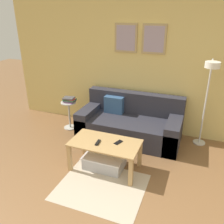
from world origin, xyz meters
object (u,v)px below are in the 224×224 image
at_px(coffee_table, 105,147).
at_px(side_table, 69,113).
at_px(floor_lamp, 209,85).
at_px(remote_control, 98,142).
at_px(cell_phone, 118,142).
at_px(storage_bin, 105,161).
at_px(couch, 130,124).
at_px(book_stack, 69,100).

bearing_deg(coffee_table, side_table, 140.29).
relative_size(coffee_table, floor_lamp, 0.67).
relative_size(coffee_table, side_table, 1.82).
bearing_deg(remote_control, cell_phone, 19.04).
distance_m(storage_bin, side_table, 1.52).
bearing_deg(cell_phone, storage_bin, -150.12).
bearing_deg(coffee_table, storage_bin, 131.87).
xyz_separation_m(couch, side_table, (-1.24, -0.08, 0.06)).
xyz_separation_m(remote_control, cell_phone, (0.27, 0.12, -0.01)).
distance_m(floor_lamp, cell_phone, 1.67).
bearing_deg(cell_phone, floor_lamp, 63.23).
bearing_deg(book_stack, storage_bin, -40.35).
height_order(floor_lamp, book_stack, floor_lamp).
relative_size(couch, side_table, 3.29).
relative_size(floor_lamp, remote_control, 10.13).
bearing_deg(couch, coffee_table, -93.09).
relative_size(couch, cell_phone, 13.10).
bearing_deg(floor_lamp, side_table, -177.41).
bearing_deg(remote_control, floor_lamp, 35.08).
relative_size(couch, book_stack, 7.36).
bearing_deg(cell_phone, coffee_table, -141.88).
xyz_separation_m(side_table, book_stack, (0.02, 0.01, 0.27)).
distance_m(couch, book_stack, 1.27).
distance_m(side_table, book_stack, 0.27).
bearing_deg(side_table, couch, 3.50).
height_order(coffee_table, book_stack, book_stack).
distance_m(coffee_table, side_table, 1.54).
distance_m(floor_lamp, side_table, 2.61).
bearing_deg(coffee_table, cell_phone, 17.80).
distance_m(couch, coffee_table, 1.06).
bearing_deg(remote_control, side_table, 131.64).
bearing_deg(book_stack, coffee_table, -40.52).
xyz_separation_m(storage_bin, side_table, (-1.16, 0.96, 0.23)).
xyz_separation_m(coffee_table, side_table, (-1.18, 0.98, -0.03)).
height_order(coffee_table, storage_bin, coffee_table).
bearing_deg(floor_lamp, coffee_table, -139.85).
xyz_separation_m(couch, remote_control, (-0.15, -1.12, 0.18)).
bearing_deg(book_stack, couch, 2.92).
bearing_deg(storage_bin, couch, 85.63).
xyz_separation_m(couch, storage_bin, (-0.08, -1.03, -0.17)).
distance_m(coffee_table, storage_bin, 0.26).
bearing_deg(floor_lamp, cell_phone, -137.09).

